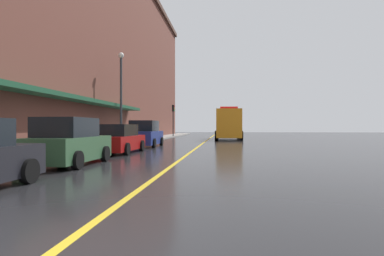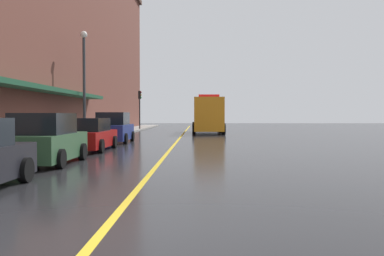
{
  "view_description": "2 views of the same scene",
  "coord_description": "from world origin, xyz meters",
  "px_view_note": "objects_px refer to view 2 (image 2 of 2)",
  "views": [
    {
      "loc": [
        1.98,
        -3.09,
        1.45
      ],
      "look_at": [
        -1.41,
        29.09,
        1.31
      ],
      "focal_mm": 30.12,
      "sensor_mm": 36.0,
      "label": 1
    },
    {
      "loc": [
        1.42,
        -5.82,
        1.72
      ],
      "look_at": [
        0.95,
        22.65,
        0.82
      ],
      "focal_mm": 38.69,
      "sensor_mm": 36.0,
      "label": 2
    }
  ],
  "objects_px": {
    "parked_car_1": "(46,140)",
    "parking_meter_1": "(86,126)",
    "parked_car_2": "(90,135)",
    "traffic_light_near": "(140,102)",
    "parked_car_3": "(114,129)",
    "utility_truck": "(208,115)",
    "street_lamp_left": "(84,73)",
    "parking_meter_0": "(39,131)"
  },
  "relations": [
    {
      "from": "street_lamp_left",
      "to": "parking_meter_1",
      "type": "bearing_deg",
      "value": -71.21
    },
    {
      "from": "parked_car_2",
      "to": "traffic_light_near",
      "type": "height_order",
      "value": "traffic_light_near"
    },
    {
      "from": "street_lamp_left",
      "to": "traffic_light_near",
      "type": "height_order",
      "value": "street_lamp_left"
    },
    {
      "from": "parked_car_1",
      "to": "traffic_light_near",
      "type": "distance_m",
      "value": 32.63
    },
    {
      "from": "parking_meter_1",
      "to": "traffic_light_near",
      "type": "height_order",
      "value": "traffic_light_near"
    },
    {
      "from": "street_lamp_left",
      "to": "parking_meter_0",
      "type": "bearing_deg",
      "value": -86.23
    },
    {
      "from": "parked_car_3",
      "to": "street_lamp_left",
      "type": "distance_m",
      "value": 4.17
    },
    {
      "from": "parking_meter_1",
      "to": "street_lamp_left",
      "type": "relative_size",
      "value": 0.19
    },
    {
      "from": "parked_car_3",
      "to": "traffic_light_near",
      "type": "distance_m",
      "value": 21.33
    },
    {
      "from": "traffic_light_near",
      "to": "parked_car_1",
      "type": "bearing_deg",
      "value": -87.62
    },
    {
      "from": "parked_car_2",
      "to": "traffic_light_near",
      "type": "bearing_deg",
      "value": 3.35
    },
    {
      "from": "parked_car_3",
      "to": "parking_meter_0",
      "type": "bearing_deg",
      "value": 169.41
    },
    {
      "from": "parked_car_3",
      "to": "parking_meter_0",
      "type": "relative_size",
      "value": 3.31
    },
    {
      "from": "parked_car_1",
      "to": "street_lamp_left",
      "type": "height_order",
      "value": "street_lamp_left"
    },
    {
      "from": "utility_truck",
      "to": "traffic_light_near",
      "type": "bearing_deg",
      "value": -135.29
    },
    {
      "from": "traffic_light_near",
      "to": "parking_meter_0",
      "type": "bearing_deg",
      "value": -90.12
    },
    {
      "from": "parked_car_2",
      "to": "parking_meter_0",
      "type": "xyz_separation_m",
      "value": [
        -1.5,
        -2.47,
        0.32
      ]
    },
    {
      "from": "parking_meter_1",
      "to": "parked_car_1",
      "type": "bearing_deg",
      "value": -82.25
    },
    {
      "from": "parked_car_1",
      "to": "traffic_light_near",
      "type": "bearing_deg",
      "value": 2.01
    },
    {
      "from": "parking_meter_1",
      "to": "traffic_light_near",
      "type": "xyz_separation_m",
      "value": [
        0.06,
        22.12,
        2.1
      ]
    },
    {
      "from": "street_lamp_left",
      "to": "traffic_light_near",
      "type": "distance_m",
      "value": 20.41
    },
    {
      "from": "parked_car_2",
      "to": "parking_meter_1",
      "type": "xyz_separation_m",
      "value": [
        -1.5,
        4.87,
        0.32
      ]
    },
    {
      "from": "street_lamp_left",
      "to": "traffic_light_near",
      "type": "xyz_separation_m",
      "value": [
        0.66,
        20.36,
        -1.24
      ]
    },
    {
      "from": "parking_meter_0",
      "to": "parking_meter_1",
      "type": "height_order",
      "value": "same"
    },
    {
      "from": "street_lamp_left",
      "to": "parked_car_3",
      "type": "bearing_deg",
      "value": -21.21
    },
    {
      "from": "parked_car_2",
      "to": "utility_truck",
      "type": "bearing_deg",
      "value": -17.06
    },
    {
      "from": "utility_truck",
      "to": "traffic_light_near",
      "type": "relative_size",
      "value": 2.18
    },
    {
      "from": "parked_car_1",
      "to": "parked_car_3",
      "type": "relative_size",
      "value": 0.94
    },
    {
      "from": "parked_car_1",
      "to": "parked_car_2",
      "type": "distance_m",
      "value": 5.53
    },
    {
      "from": "parked_car_1",
      "to": "parked_car_2",
      "type": "xyz_separation_m",
      "value": [
        0.08,
        5.53,
        -0.09
      ]
    },
    {
      "from": "parked_car_1",
      "to": "parking_meter_1",
      "type": "distance_m",
      "value": 10.5
    },
    {
      "from": "parking_meter_1",
      "to": "traffic_light_near",
      "type": "relative_size",
      "value": 0.31
    },
    {
      "from": "parking_meter_1",
      "to": "traffic_light_near",
      "type": "distance_m",
      "value": 22.22
    },
    {
      "from": "parking_meter_0",
      "to": "parking_meter_1",
      "type": "bearing_deg",
      "value": 90.0
    },
    {
      "from": "parked_car_2",
      "to": "parking_meter_0",
      "type": "height_order",
      "value": "parked_car_2"
    },
    {
      "from": "parking_meter_1",
      "to": "street_lamp_left",
      "type": "distance_m",
      "value": 3.82
    },
    {
      "from": "utility_truck",
      "to": "street_lamp_left",
      "type": "xyz_separation_m",
      "value": [
        -8.21,
        -12.91,
        2.73
      ]
    },
    {
      "from": "parked_car_2",
      "to": "parked_car_3",
      "type": "height_order",
      "value": "parked_car_3"
    },
    {
      "from": "parked_car_2",
      "to": "traffic_light_near",
      "type": "relative_size",
      "value": 1.07
    },
    {
      "from": "parked_car_1",
      "to": "utility_truck",
      "type": "bearing_deg",
      "value": -14.25
    },
    {
      "from": "parked_car_3",
      "to": "traffic_light_near",
      "type": "relative_size",
      "value": 1.02
    },
    {
      "from": "utility_truck",
      "to": "parking_meter_1",
      "type": "xyz_separation_m",
      "value": [
        -7.61,
        -14.67,
        -0.61
      ]
    }
  ]
}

